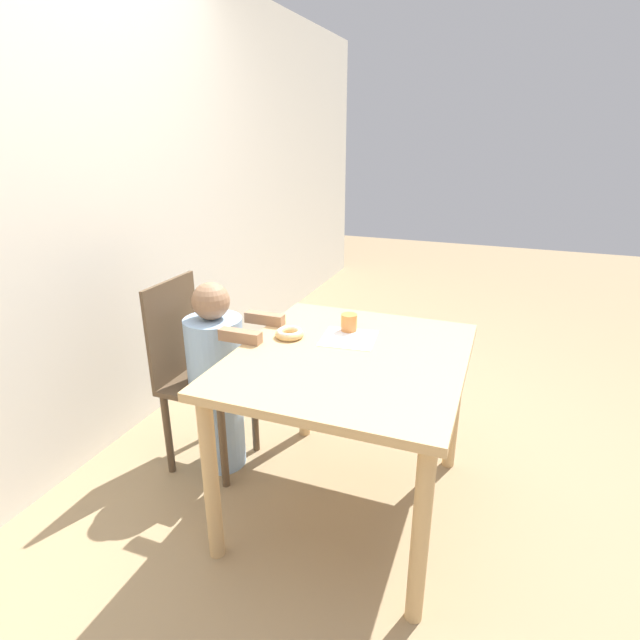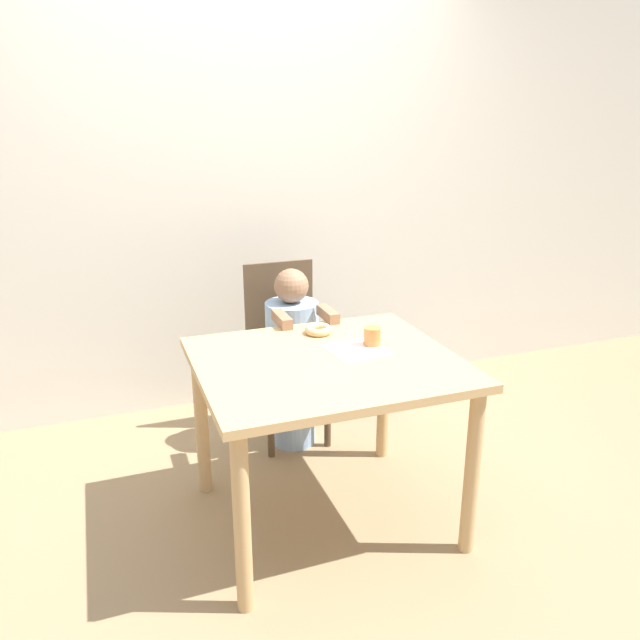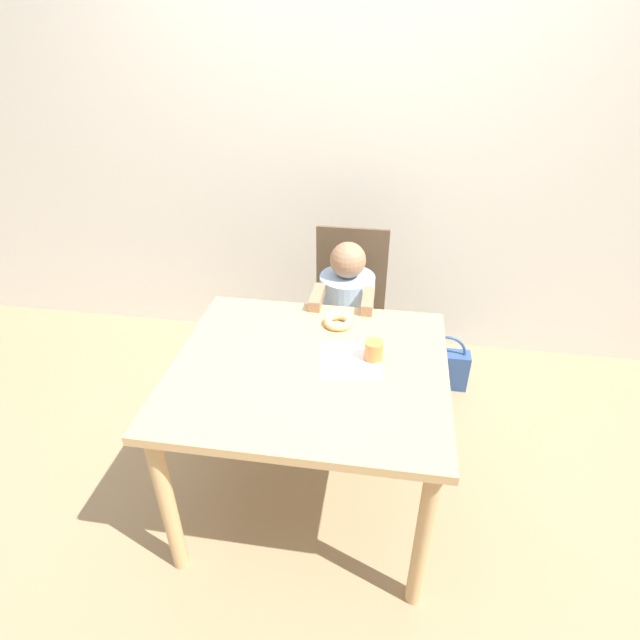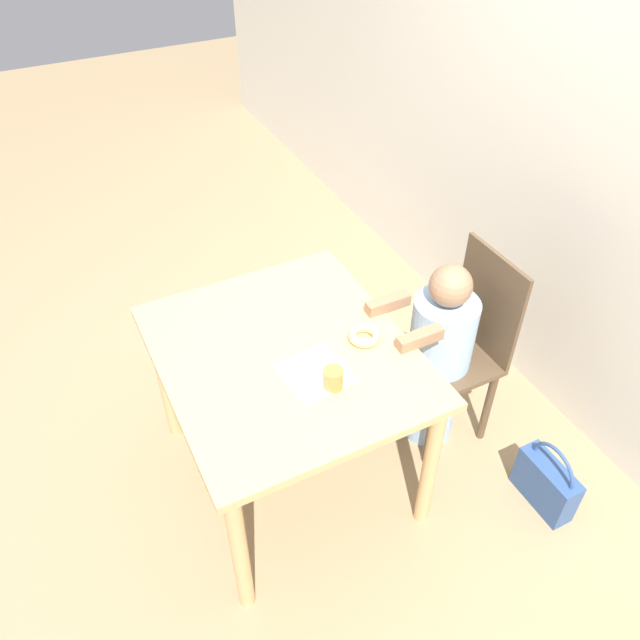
# 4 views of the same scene
# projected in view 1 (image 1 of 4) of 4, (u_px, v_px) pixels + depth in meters

# --- Properties ---
(ground_plane) EXTENTS (12.00, 12.00, 0.00)m
(ground_plane) POSITION_uv_depth(u_px,v_px,m) (346.00, 503.00, 2.26)
(ground_plane) COLOR #997F5B
(wall_back) EXTENTS (8.00, 0.05, 2.50)m
(wall_back) POSITION_uv_depth(u_px,v_px,m) (68.00, 209.00, 2.27)
(wall_back) COLOR silver
(wall_back) RESTS_ON ground_plane
(dining_table) EXTENTS (1.03, 0.90, 0.74)m
(dining_table) POSITION_uv_depth(u_px,v_px,m) (349.00, 378.00, 2.04)
(dining_table) COLOR tan
(dining_table) RESTS_ON ground_plane
(chair) EXTENTS (0.37, 0.37, 0.94)m
(chair) POSITION_uv_depth(u_px,v_px,m) (197.00, 374.00, 2.42)
(chair) COLOR brown
(chair) RESTS_ON ground_plane
(child_figure) EXTENTS (0.28, 0.44, 0.95)m
(child_figure) POSITION_uv_depth(u_px,v_px,m) (218.00, 380.00, 2.38)
(child_figure) COLOR #99BCE0
(child_figure) RESTS_ON ground_plane
(donut) EXTENTS (0.12, 0.12, 0.04)m
(donut) POSITION_uv_depth(u_px,v_px,m) (289.00, 333.00, 2.16)
(donut) COLOR #DBB270
(donut) RESTS_ON dining_table
(napkin) EXTENTS (0.25, 0.25, 0.00)m
(napkin) POSITION_uv_depth(u_px,v_px,m) (349.00, 338.00, 2.15)
(napkin) COLOR white
(napkin) RESTS_ON dining_table
(handbag) EXTENTS (0.28, 0.10, 0.34)m
(handbag) POSITION_uv_depth(u_px,v_px,m) (239.00, 385.00, 3.06)
(handbag) COLOR #2D4C84
(handbag) RESTS_ON ground_plane
(cup) EXTENTS (0.07, 0.07, 0.08)m
(cup) POSITION_uv_depth(u_px,v_px,m) (349.00, 323.00, 2.22)
(cup) COLOR orange
(cup) RESTS_ON dining_table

